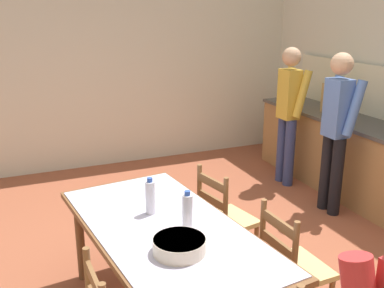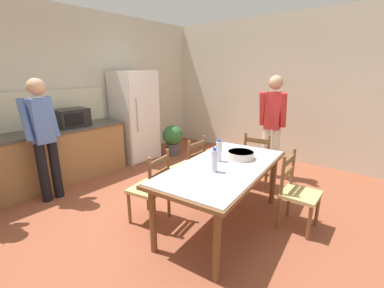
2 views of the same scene
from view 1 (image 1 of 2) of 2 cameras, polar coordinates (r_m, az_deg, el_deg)
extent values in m
plane|color=brown|center=(3.88, 3.78, -16.96)|extent=(8.32, 8.32, 0.00)
cube|color=beige|center=(6.33, -9.46, 10.39)|extent=(0.12, 5.20, 2.90)
cube|color=#9E7042|center=(5.55, 20.58, -2.23)|extent=(3.24, 0.62, 0.87)
cube|color=#4C4742|center=(5.42, 21.08, 2.29)|extent=(3.28, 0.66, 0.04)
cube|color=#B7BCC1|center=(5.95, 16.29, 4.05)|extent=(0.52, 0.38, 0.02)
cube|color=tan|center=(5.75, 17.42, 5.49)|extent=(0.24, 0.16, 0.36)
cylinder|color=brown|center=(3.83, -14.02, -11.70)|extent=(0.07, 0.07, 0.72)
cylinder|color=brown|center=(4.04, -3.97, -9.55)|extent=(0.07, 0.07, 0.72)
cube|color=brown|center=(3.06, -3.38, -10.92)|extent=(1.98, 1.14, 0.04)
cube|color=#B7B2CC|center=(3.04, -3.39, -10.52)|extent=(1.90, 1.09, 0.01)
cylinder|color=silver|center=(3.18, -5.32, -6.80)|extent=(0.07, 0.07, 0.24)
cylinder|color=#2D51B2|center=(3.13, -5.39, -4.54)|extent=(0.04, 0.04, 0.03)
cylinder|color=silver|center=(2.96, -0.59, -8.64)|extent=(0.07, 0.07, 0.24)
cylinder|color=#2D51B2|center=(2.91, -0.59, -6.24)|extent=(0.04, 0.04, 0.03)
cylinder|color=beige|center=(2.74, -1.61, -12.76)|extent=(0.32, 0.32, 0.09)
cylinder|color=beige|center=(2.72, -1.62, -12.12)|extent=(0.31, 0.31, 0.02)
cylinder|color=brown|center=(3.63, 13.24, -16.14)|extent=(0.04, 0.04, 0.41)
cube|color=tan|center=(3.30, 13.08, -15.16)|extent=(0.44, 0.42, 0.04)
cylinder|color=brown|center=(2.96, 12.93, -13.56)|extent=(0.04, 0.04, 0.46)
cylinder|color=brown|center=(3.21, 8.95, -10.73)|extent=(0.04, 0.04, 0.46)
cube|color=brown|center=(3.03, 10.99, -9.97)|extent=(0.36, 0.04, 0.07)
cube|color=brown|center=(3.10, 10.83, -12.47)|extent=(0.36, 0.04, 0.07)
cylinder|color=brown|center=(3.96, 8.12, -12.79)|extent=(0.04, 0.04, 0.41)
cylinder|color=brown|center=(4.20, 4.79, -10.83)|extent=(0.04, 0.04, 0.41)
cylinder|color=brown|center=(3.77, 4.14, -14.33)|extent=(0.04, 0.04, 0.41)
cylinder|color=brown|center=(4.02, 0.91, -12.14)|extent=(0.04, 0.04, 0.41)
cube|color=tan|center=(3.88, 4.56, -9.59)|extent=(0.49, 0.47, 0.04)
cylinder|color=brown|center=(3.55, 4.31, -7.77)|extent=(0.04, 0.04, 0.46)
cylinder|color=brown|center=(3.81, 0.95, -5.90)|extent=(0.04, 0.04, 0.46)
cube|color=brown|center=(3.63, 2.59, -4.94)|extent=(0.36, 0.09, 0.07)
cube|color=brown|center=(3.69, 2.56, -7.13)|extent=(0.36, 0.09, 0.07)
cylinder|color=brown|center=(2.69, -12.98, -16.98)|extent=(0.04, 0.04, 0.46)
cube|color=brown|center=(2.47, -12.28, -16.72)|extent=(0.36, 0.03, 0.07)
cylinder|color=navy|center=(5.83, 11.33, -0.64)|extent=(0.13, 0.13, 0.85)
cylinder|color=navy|center=(5.70, 12.26, -1.11)|extent=(0.13, 0.13, 0.85)
cube|color=gold|center=(5.59, 12.24, 6.20)|extent=(0.24, 0.19, 0.60)
sphere|color=tan|center=(5.52, 12.54, 10.77)|extent=(0.23, 0.23, 0.23)
cylinder|color=gold|center=(5.75, 11.87, 6.80)|extent=(0.10, 0.23, 0.57)
cylinder|color=gold|center=(5.49, 13.84, 6.18)|extent=(0.10, 0.23, 0.57)
cylinder|color=black|center=(5.15, 16.66, -3.40)|extent=(0.13, 0.13, 0.86)
cylinder|color=black|center=(5.03, 17.87, -4.00)|extent=(0.13, 0.13, 0.86)
cube|color=#5175BC|center=(4.88, 18.01, 4.36)|extent=(0.24, 0.20, 0.61)
sphere|color=tan|center=(4.81, 18.51, 9.63)|extent=(0.23, 0.23, 0.23)
cylinder|color=#5175BC|center=(5.05, 17.40, 5.12)|extent=(0.10, 0.23, 0.58)
cylinder|color=#5175BC|center=(4.80, 19.97, 4.28)|extent=(0.10, 0.23, 0.58)
camera|label=2|loc=(4.98, -30.44, 10.68)|focal=24.00mm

